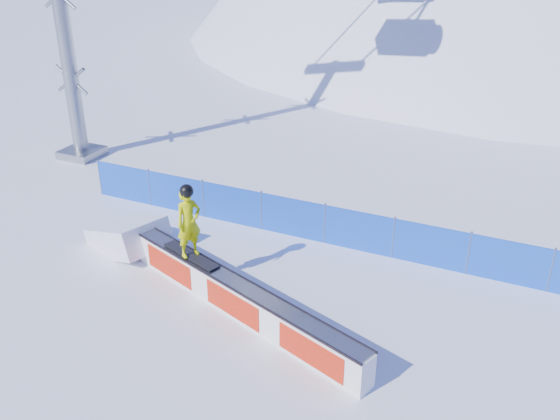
% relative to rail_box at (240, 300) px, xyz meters
% --- Properties ---
extents(ground, '(160.00, 160.00, 0.00)m').
position_rel_rail_box_xyz_m(ground, '(3.50, -0.34, -0.44)').
color(ground, white).
rests_on(ground, ground).
extents(snow_hill, '(64.00, 64.00, 64.00)m').
position_rel_rail_box_xyz_m(snow_hill, '(3.50, 41.66, -18.44)').
color(snow_hill, white).
rests_on(snow_hill, ground).
extents(safety_fence, '(22.05, 0.05, 1.30)m').
position_rel_rail_box_xyz_m(safety_fence, '(3.50, 4.16, 0.16)').
color(safety_fence, blue).
rests_on(safety_fence, ground).
extents(rail_box, '(7.24, 3.03, 0.90)m').
position_rel_rail_box_xyz_m(rail_box, '(0.00, 0.00, 0.00)').
color(rail_box, white).
rests_on(rail_box, ground).
extents(snow_ramp, '(2.74, 2.20, 1.48)m').
position_rel_rail_box_xyz_m(snow_ramp, '(-4.41, 1.59, -0.44)').
color(snow_ramp, white).
rests_on(snow_ramp, ground).
extents(snowboarder, '(1.85, 0.94, 1.93)m').
position_rel_rail_box_xyz_m(snowboarder, '(-1.68, 0.61, 1.41)').
color(snowboarder, black).
rests_on(snowboarder, rail_box).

